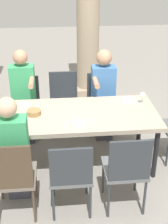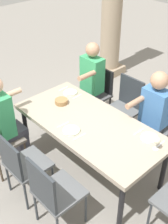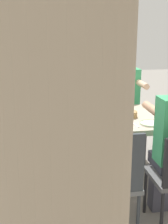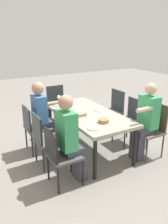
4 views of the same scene
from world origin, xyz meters
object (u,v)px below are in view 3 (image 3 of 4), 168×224
object	(u,v)px
chair_east_south	(34,114)
plate_2	(4,131)
diner_man_white	(126,102)
dining_table	(75,125)
plate_0	(150,123)
chair_mid_south	(79,115)
diner_woman_green	(36,151)
chair_east_north	(37,184)
chair_west_south	(122,111)
chair_mid_north	(112,178)
plate_1	(74,111)
bread_basket	(129,114)
stone_column_centre	(60,105)

from	to	relation	value
chair_east_south	plate_2	distance (m)	1.22
diner_man_white	plate_2	world-z (taller)	diner_man_white
dining_table	diner_man_white	xyz separation A→B (m)	(-0.74, -0.71, 0.04)
diner_man_white	plate_0	size ratio (longest dim) A/B	6.46
chair_mid_south	diner_woman_green	bearing A→B (deg)	70.22
chair_east_north	chair_east_south	distance (m)	1.76
chair_east_south	diner_woman_green	size ratio (longest dim) A/B	0.73
plate_2	chair_east_south	bearing A→B (deg)	-102.88
chair_west_south	dining_table	bearing A→B (deg)	50.18
chair_mid_north	chair_mid_south	world-z (taller)	chair_mid_north
plate_1	dining_table	bearing A→B (deg)	84.50
chair_west_south	chair_east_north	size ratio (longest dim) A/B	1.09
chair_mid_north	chair_east_north	size ratio (longest dim) A/B	1.04
chair_east_south	diner_man_white	bearing A→B (deg)	171.14
plate_2	bread_basket	size ratio (longest dim) A/B	1.24
dining_table	diner_woman_green	distance (m)	0.80
chair_east_north	plate_1	world-z (taller)	chair_east_north
chair_mid_south	plate_1	distance (m)	0.67
chair_east_south	plate_0	bearing A→B (deg)	133.03
chair_west_south	chair_east_north	xyz separation A→B (m)	(1.14, 1.77, -0.03)
chair_west_south	chair_mid_south	distance (m)	0.57
chair_mid_south	dining_table	bearing A→B (deg)	79.39
chair_west_south	plate_0	distance (m)	1.19
stone_column_centre	plate_0	xyz separation A→B (m)	(-1.02, -1.93, -0.71)
chair_mid_south	diner_woman_green	distance (m)	1.69
plate_2	bread_basket	xyz separation A→B (m)	(-1.23, -0.27, 0.02)
chair_mid_south	plate_0	distance (m)	1.30
chair_west_south	diner_woman_green	size ratio (longest dim) A/B	0.73
diner_woman_green	chair_west_south	bearing A→B (deg)	-125.80
chair_west_south	diner_man_white	distance (m)	0.25
chair_east_south	stone_column_centre	size ratio (longest dim) A/B	0.32
plate_0	dining_table	bearing A→B (deg)	-22.56
diner_woman_green	chair_mid_south	bearing A→B (deg)	-109.78
chair_west_south	chair_mid_south	world-z (taller)	chair_west_south
chair_west_south	chair_east_north	world-z (taller)	chair_west_south
plate_1	plate_2	xyz separation A→B (m)	(0.70, 0.56, 0.00)
chair_mid_north	plate_2	distance (m)	1.05
chair_mid_north	chair_east_south	bearing A→B (deg)	-72.14
dining_table	stone_column_centre	world-z (taller)	stone_column_centre
chair_mid_south	plate_1	world-z (taller)	chair_mid_south
chair_west_south	plate_2	size ratio (longest dim) A/B	4.49
dining_table	chair_east_north	world-z (taller)	chair_east_north
plate_0	bread_basket	distance (m)	0.30
plate_2	chair_mid_south	bearing A→B (deg)	-125.56
chair_mid_south	diner_woman_green	xyz separation A→B (m)	(0.57, 1.58, 0.18)
chair_west_south	plate_2	distance (m)	1.85
chair_west_south	diner_woman_green	bearing A→B (deg)	54.20
dining_table	plate_1	distance (m)	0.28
chair_mid_north	chair_east_north	distance (m)	0.57
chair_mid_north	diner_woman_green	distance (m)	0.63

